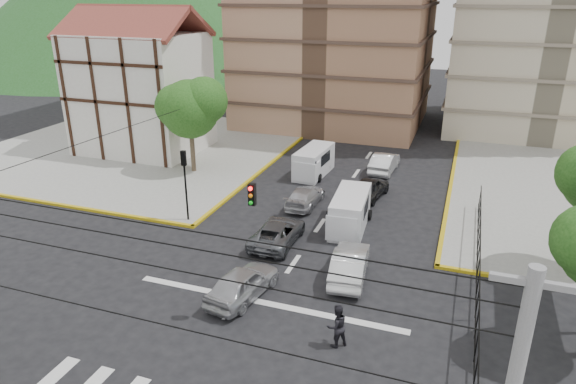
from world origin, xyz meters
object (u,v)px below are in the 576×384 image
at_px(van_left_lane, 313,163).
at_px(car_silver_front_left, 243,283).
at_px(pedestrian_crosswalk, 337,326).
at_px(traffic_light_nw, 185,174).
at_px(van_right_lane, 349,213).
at_px(car_white_front_right, 350,263).

relative_size(van_left_lane, car_silver_front_left, 1.09).
bearing_deg(pedestrian_crosswalk, traffic_light_nw, -78.17).
relative_size(traffic_light_nw, pedestrian_crosswalk, 2.39).
bearing_deg(car_silver_front_left, van_right_lane, -98.79).
relative_size(traffic_light_nw, van_left_lane, 0.92).
bearing_deg(van_right_lane, van_left_lane, 115.71).
bearing_deg(van_right_lane, car_silver_front_left, -112.77).
height_order(van_right_lane, car_white_front_right, van_right_lane).
bearing_deg(car_white_front_right, van_left_lane, -72.19).
distance_m(van_right_lane, pedestrian_crosswalk, 10.88).
bearing_deg(van_left_lane, car_white_front_right, -62.30).
bearing_deg(van_right_lane, pedestrian_crosswalk, -83.51).
xyz_separation_m(van_left_lane, pedestrian_crosswalk, (6.82, -19.03, -0.10)).
relative_size(traffic_light_nw, car_white_front_right, 0.96).
height_order(van_left_lane, car_silver_front_left, van_left_lane).
distance_m(van_left_lane, pedestrian_crosswalk, 20.22).
bearing_deg(car_silver_front_left, traffic_light_nw, -34.64).
distance_m(van_left_lane, car_silver_front_left, 17.21).
distance_m(traffic_light_nw, car_white_front_right, 11.52).
height_order(van_right_lane, van_left_lane, van_right_lane).
distance_m(traffic_light_nw, pedestrian_crosswalk, 14.47).
xyz_separation_m(car_silver_front_left, pedestrian_crosswalk, (4.96, -1.93, 0.18)).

